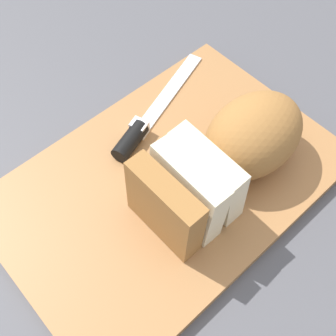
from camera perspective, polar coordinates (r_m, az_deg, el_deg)
name	(u,v)px	position (r m, az deg, el deg)	size (l,w,h in m)	color
ground_plane	(168,186)	(0.61, 0.00, -2.42)	(3.00, 3.00, 0.00)	#4C4C51
cutting_board	(168,183)	(0.60, 0.00, -1.99)	(0.47, 0.32, 0.02)	#9E6B3D
bread_loaf	(230,155)	(0.56, 8.35, 1.80)	(0.26, 0.12, 0.10)	#996633
bread_knife	(138,130)	(0.63, -4.00, 5.15)	(0.24, 0.10, 0.03)	silver
crumb_near_knife	(134,183)	(0.59, -4.57, -2.06)	(0.01, 0.01, 0.01)	tan
crumb_near_loaf	(199,202)	(0.57, 4.15, -4.64)	(0.01, 0.01, 0.01)	tan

